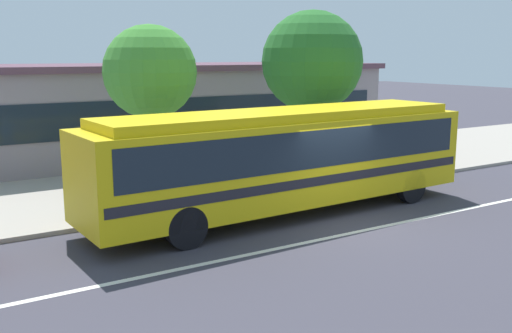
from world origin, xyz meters
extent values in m
plane|color=#3A3741|center=(0.00, 0.00, 0.00)|extent=(120.00, 120.00, 0.00)
cube|color=#9C9387|center=(0.00, 6.88, 0.06)|extent=(60.00, 8.00, 0.12)
cube|color=silver|center=(0.00, -0.80, 0.00)|extent=(56.00, 0.16, 0.01)
cube|color=gold|center=(-0.78, 1.53, 1.53)|extent=(11.45, 2.89, 2.22)
cube|color=gold|center=(-0.78, 1.53, 2.76)|extent=(10.53, 2.56, 0.24)
cube|color=#19232D|center=(-0.78, 1.53, 1.98)|extent=(10.77, 2.89, 0.98)
cube|color=black|center=(-0.78, 1.53, 1.13)|extent=(11.23, 2.90, 0.24)
cube|color=#19232D|center=(4.85, 1.75, 1.98)|extent=(0.20, 2.17, 1.06)
cylinder|color=black|center=(3.04, 2.77, 0.50)|extent=(1.01, 0.32, 1.00)
cylinder|color=black|center=(3.13, 0.59, 0.50)|extent=(1.01, 0.32, 1.00)
cylinder|color=black|center=(-4.45, 2.49, 0.50)|extent=(1.01, 0.32, 1.00)
cylinder|color=black|center=(-4.37, 0.31, 0.50)|extent=(1.01, 0.32, 1.00)
cylinder|color=navy|center=(-5.83, 3.94, 0.55)|extent=(0.14, 0.14, 0.86)
cylinder|color=navy|center=(-5.67, 3.92, 0.55)|extent=(0.14, 0.14, 0.86)
cylinder|color=#3C6EBA|center=(-5.75, 3.93, 1.26)|extent=(0.37, 0.37, 0.56)
sphere|color=#BEB08F|center=(-5.75, 3.93, 1.65)|extent=(0.22, 0.22, 0.22)
cylinder|color=gray|center=(3.57, 3.59, 1.39)|extent=(0.08, 0.08, 2.55)
cube|color=yellow|center=(3.57, 3.59, 2.47)|extent=(0.14, 0.44, 0.56)
cylinder|color=brown|center=(-3.04, 5.48, 1.48)|extent=(0.25, 0.25, 2.73)
sphere|color=#3D8830|center=(-3.04, 5.48, 3.84)|extent=(2.83, 2.83, 2.83)
cylinder|color=brown|center=(3.23, 5.67, 1.48)|extent=(0.30, 0.30, 2.71)
sphere|color=#276828|center=(3.23, 5.67, 4.10)|extent=(3.64, 3.64, 3.64)
cube|color=gray|center=(0.85, 13.14, 1.85)|extent=(18.62, 7.32, 3.70)
cube|color=#19232D|center=(0.85, 9.46, 2.03)|extent=(17.13, 0.04, 1.33)
cube|color=#533645|center=(0.85, 13.14, 3.82)|extent=(19.02, 7.72, 0.24)
camera|label=1|loc=(-9.73, -11.28, 4.35)|focal=40.83mm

